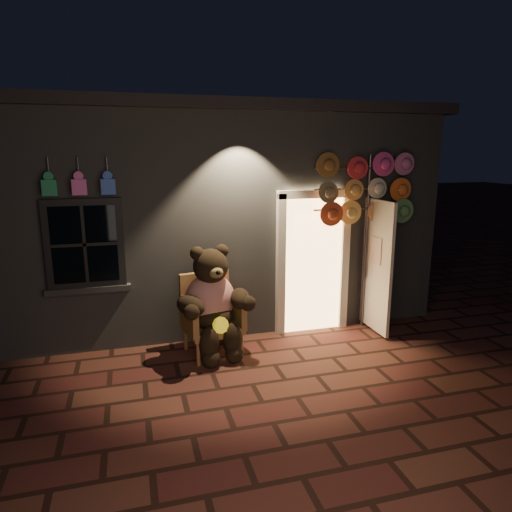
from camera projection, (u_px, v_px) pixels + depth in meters
name	position (u px, v px, depth m)	size (l,w,h in m)	color
ground	(252.00, 384.00, 5.50)	(60.00, 60.00, 0.00)	#562D20
shop_building	(199.00, 204.00, 8.85)	(7.30, 5.95, 3.51)	slate
wicker_armchair	(210.00, 314.00, 6.32)	(0.85, 0.79, 1.09)	#A96541
teddy_bear	(213.00, 302.00, 6.14)	(1.10, 0.93, 1.53)	red
hat_rack	(366.00, 191.00, 6.76)	(1.57, 0.22, 2.72)	#59595E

